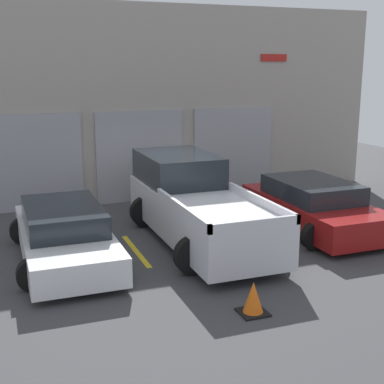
{
  "coord_description": "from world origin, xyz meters",
  "views": [
    {
      "loc": [
        -4.3,
        -12.3,
        4.0
      ],
      "look_at": [
        0.0,
        -0.88,
        1.1
      ],
      "focal_mm": 50.0,
      "sensor_mm": 36.0,
      "label": 1
    }
  ],
  "objects_px": {
    "sedan_white": "(65,234)",
    "traffic_cone": "(253,299)",
    "sedan_side": "(313,206)",
    "pickup_truck": "(194,204)"
  },
  "relations": [
    {
      "from": "sedan_white",
      "to": "traffic_cone",
      "type": "height_order",
      "value": "sedan_white"
    },
    {
      "from": "sedan_white",
      "to": "traffic_cone",
      "type": "distance_m",
      "value": 4.49
    },
    {
      "from": "traffic_cone",
      "to": "sedan_white",
      "type": "bearing_deg",
      "value": 124.66
    },
    {
      "from": "sedan_white",
      "to": "sedan_side",
      "type": "relative_size",
      "value": 1.06
    },
    {
      "from": "pickup_truck",
      "to": "traffic_cone",
      "type": "bearing_deg",
      "value": -96.98
    },
    {
      "from": "pickup_truck",
      "to": "traffic_cone",
      "type": "xyz_separation_m",
      "value": [
        -0.49,
        -4.0,
        -0.61
      ]
    },
    {
      "from": "sedan_side",
      "to": "sedan_white",
      "type": "bearing_deg",
      "value": 179.96
    },
    {
      "from": "pickup_truck",
      "to": "sedan_white",
      "type": "relative_size",
      "value": 1.22
    },
    {
      "from": "sedan_white",
      "to": "traffic_cone",
      "type": "xyz_separation_m",
      "value": [
        2.55,
        -3.69,
        -0.29
      ]
    },
    {
      "from": "sedan_white",
      "to": "traffic_cone",
      "type": "bearing_deg",
      "value": -55.34
    }
  ]
}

